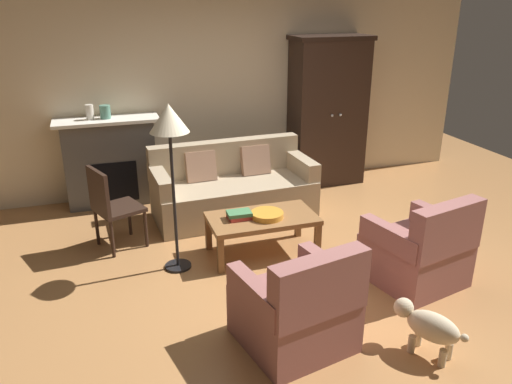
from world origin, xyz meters
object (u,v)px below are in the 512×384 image
(fireplace, at_px, (111,161))
(fruit_bowl, at_px, (267,215))
(mantel_vase_jade, at_px, (105,112))
(side_chair_wooden, at_px, (110,203))
(armoire, at_px, (327,111))
(armchair_near_right, at_px, (419,252))
(coffee_table, at_px, (262,221))
(floor_lamp, at_px, (169,128))
(armchair_near_left, at_px, (297,310))
(book_stack, at_px, (240,215))
(couch, at_px, (233,189))
(mantel_vase_cream, at_px, (90,112))
(dog, at_px, (429,326))

(fireplace, distance_m, fruit_bowl, 2.41)
(mantel_vase_jade, height_order, side_chair_wooden, mantel_vase_jade)
(armoire, xyz_separation_m, side_chair_wooden, (-3.03, -1.22, -0.51))
(fruit_bowl, xyz_separation_m, armchair_near_right, (1.15, -0.96, -0.13))
(coffee_table, bearing_deg, floor_lamp, -178.46)
(armchair_near_left, relative_size, armchair_near_right, 0.99)
(book_stack, distance_m, armchair_near_left, 1.52)
(book_stack, bearing_deg, mantel_vase_jade, 121.57)
(couch, relative_size, coffee_table, 1.78)
(mantel_vase_cream, bearing_deg, armoire, -1.10)
(fireplace, height_order, dog, fireplace)
(armchair_near_left, relative_size, side_chair_wooden, 1.01)
(fruit_bowl, height_order, armchair_near_left, armchair_near_left)
(fireplace, distance_m, book_stack, 2.21)
(mantel_vase_cream, distance_m, side_chair_wooden, 1.46)
(mantel_vase_jade, height_order, armchair_near_left, mantel_vase_jade)
(book_stack, relative_size, armchair_near_right, 0.28)
(mantel_vase_cream, bearing_deg, fireplace, 5.69)
(coffee_table, height_order, floor_lamp, floor_lamp)
(mantel_vase_cream, height_order, mantel_vase_jade, mantel_vase_cream)
(coffee_table, distance_m, mantel_vase_jade, 2.48)
(armoire, distance_m, armchair_near_right, 2.93)
(fruit_bowl, bearing_deg, side_chair_wooden, 156.90)
(armchair_near_right, bearing_deg, coffee_table, 140.17)
(armchair_near_right, height_order, floor_lamp, floor_lamp)
(coffee_table, bearing_deg, mantel_vase_jade, 126.31)
(side_chair_wooden, bearing_deg, armchair_near_left, -59.56)
(armchair_near_left, height_order, side_chair_wooden, side_chair_wooden)
(coffee_table, bearing_deg, fruit_bowl, -46.19)
(floor_lamp, bearing_deg, fireplace, 104.37)
(floor_lamp, relative_size, dog, 3.20)
(mantel_vase_cream, distance_m, armchair_near_right, 4.08)
(book_stack, bearing_deg, dog, -64.89)
(coffee_table, relative_size, book_stack, 4.32)
(floor_lamp, bearing_deg, mantel_vase_jade, 104.50)
(couch, bearing_deg, mantel_vase_cream, 152.91)
(fireplace, relative_size, floor_lamp, 0.77)
(couch, distance_m, floor_lamp, 1.79)
(couch, relative_size, mantel_vase_jade, 12.07)
(coffee_table, xyz_separation_m, armchair_near_right, (1.19, -1.00, -0.05))
(coffee_table, xyz_separation_m, mantel_vase_jade, (-1.38, 1.88, 0.84))
(mantel_vase_cream, distance_m, floor_lamp, 2.03)
(coffee_table, relative_size, fruit_bowl, 3.30)
(couch, bearing_deg, book_stack, -101.74)
(coffee_table, distance_m, book_stack, 0.25)
(fireplace, distance_m, armoire, 2.99)
(mantel_vase_cream, height_order, armchair_near_left, mantel_vase_cream)
(side_chair_wooden, bearing_deg, fruit_bowl, -23.10)
(mantel_vase_jade, bearing_deg, couch, -30.06)
(book_stack, bearing_deg, coffee_table, -3.84)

